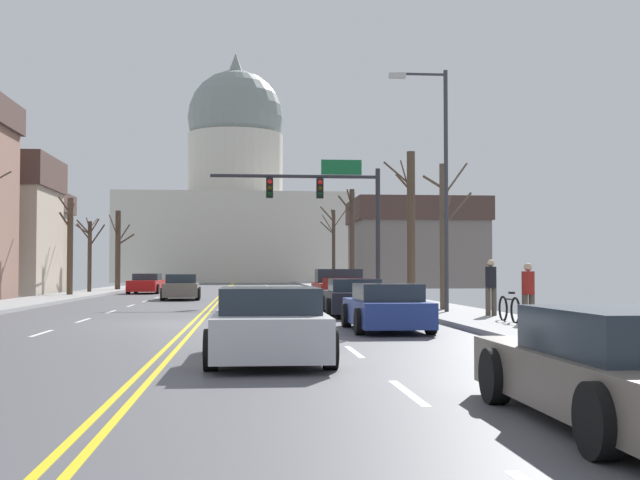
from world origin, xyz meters
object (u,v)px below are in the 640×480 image
object	(u,v)px
pickup_truck_near_00	(340,289)
sedan_near_03	(269,326)
street_lamp_right	(439,170)
sedan_oncoming_01	(147,284)
pedestrian_00	(528,290)
pedestrian_01	(491,284)
signal_gantry	(330,200)
sedan_near_01	(353,298)
sedan_near_02	(386,308)
sedan_oncoming_00	(181,288)
sedan_near_04	(631,370)
bicycle_parked	(509,309)

from	to	relation	value
pickup_truck_near_00	sedan_near_03	distance (m)	20.81
street_lamp_right	sedan_oncoming_01	bearing A→B (deg)	115.17
pedestrian_00	pedestrian_01	size ratio (longest dim) A/B	0.92
signal_gantry	street_lamp_right	bearing A→B (deg)	-76.47
sedan_near_01	street_lamp_right	bearing A→B (deg)	-3.47
street_lamp_right	sedan_near_02	size ratio (longest dim) A/B	1.91
sedan_oncoming_00	street_lamp_right	bearing A→B (deg)	-58.49
pickup_truck_near_00	sedan_near_02	xyz separation A→B (m)	(-0.38, -13.84, -0.15)
sedan_near_04	pedestrian_00	bearing A→B (deg)	74.81
sedan_near_04	sedan_oncoming_01	xyz separation A→B (m)	(-10.32, 47.20, 0.05)
street_lamp_right	pedestrian_00	size ratio (longest dim) A/B	5.16
sedan_oncoming_01	pedestrian_00	size ratio (longest dim) A/B	2.95
sedan_near_02	bicycle_parked	world-z (taller)	sedan_near_02
sedan_oncoming_00	sedan_near_04	bearing A→B (deg)	-78.62
pedestrian_01	sedan_oncoming_01	bearing A→B (deg)	114.95
signal_gantry	street_lamp_right	size ratio (longest dim) A/B	0.96
sedan_near_04	pedestrian_01	distance (m)	17.45
sedan_near_04	sedan_oncoming_00	distance (m)	36.31
sedan_near_01	sedan_near_02	world-z (taller)	sedan_near_01
street_lamp_right	sedan_near_01	size ratio (longest dim) A/B	1.77
sedan_near_02	sedan_oncoming_00	xyz separation A→B (m)	(-6.91, 22.70, 0.04)
signal_gantry	sedan_near_01	distance (m)	11.45
sedan_oncoming_01	bicycle_parked	bearing A→B (deg)	-67.67
sedan_oncoming_00	pedestrian_00	world-z (taller)	pedestrian_00
sedan_near_02	sedan_near_01	bearing A→B (deg)	89.68
sedan_near_03	bicycle_parked	size ratio (longest dim) A/B	2.54
sedan_near_04	sedan_near_02	bearing A→B (deg)	91.13
street_lamp_right	bicycle_parked	distance (m)	7.09
pickup_truck_near_00	sedan_oncoming_00	bearing A→B (deg)	129.47
pedestrian_00	bicycle_parked	bearing A→B (deg)	126.41
sedan_near_02	sedan_oncoming_00	world-z (taller)	sedan_oncoming_00
sedan_near_04	sedan_near_01	bearing A→B (deg)	90.63
sedan_near_01	pedestrian_00	world-z (taller)	pedestrian_00
sedan_near_02	pedestrian_01	world-z (taller)	pedestrian_01
pickup_truck_near_00	pedestrian_00	size ratio (longest dim) A/B	3.42
street_lamp_right	sedan_oncoming_00	size ratio (longest dim) A/B	1.88
signal_gantry	sedan_oncoming_01	size ratio (longest dim) A/B	1.69
sedan_oncoming_01	bicycle_parked	world-z (taller)	sedan_oncoming_01
sedan_near_01	sedan_oncoming_01	distance (m)	29.31
sedan_near_03	sedan_oncoming_00	distance (m)	29.59
sedan_near_02	pedestrian_01	size ratio (longest dim) A/B	2.49
sedan_oncoming_00	sedan_near_03	bearing A→B (deg)	-82.71
signal_gantry	pickup_truck_near_00	bearing A→B (deg)	-89.43
sedan_near_03	pedestrian_00	bearing A→B (deg)	45.85
pedestrian_00	bicycle_parked	size ratio (longest dim) A/B	0.90
sedan_near_01	bicycle_parked	xyz separation A→B (m)	(3.53, -5.66, -0.10)
pickup_truck_near_00	sedan_oncoming_00	size ratio (longest dim) A/B	1.24
pickup_truck_near_00	sedan_oncoming_00	world-z (taller)	pickup_truck_near_00
pickup_truck_near_00	pedestrian_01	size ratio (longest dim) A/B	3.15
sedan_oncoming_00	pedestrian_00	size ratio (longest dim) A/B	2.75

